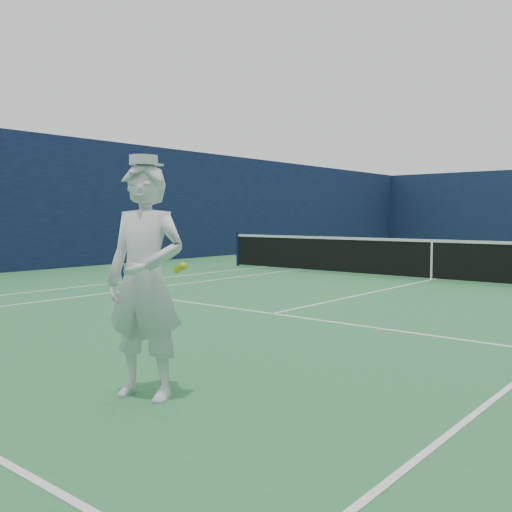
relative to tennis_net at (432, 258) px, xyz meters
The scene contains 5 objects.
ground 0.55m from the tennis_net, ahead, with size 80.00×80.00×0.00m, color #2C753F.
court_markings 0.55m from the tennis_net, ahead, with size 11.03×23.83×0.01m.
windscreen_fence 1.45m from the tennis_net, ahead, with size 20.12×36.12×4.00m.
tennis_net is the anchor object (origin of this frame).
tennis_player 10.59m from the tennis_net, 80.50° to the right, with size 0.91×0.69×2.09m.
Camera 1 is at (5.59, -13.58, 1.58)m, focal length 40.00 mm.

